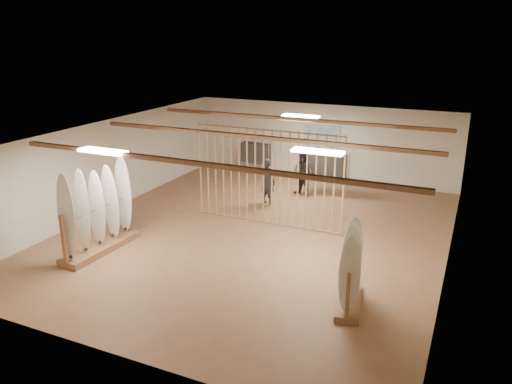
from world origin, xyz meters
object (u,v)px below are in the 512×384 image
at_px(rack_left, 98,223).
at_px(shopper_b, 303,170).
at_px(clothing_rack_b, 327,167).
at_px(rack_right, 350,278).
at_px(shopper_a, 268,178).
at_px(clothing_rack_a, 256,153).

distance_m(rack_left, shopper_b, 7.11).
bearing_deg(rack_left, clothing_rack_b, 62.14).
distance_m(rack_right, clothing_rack_b, 7.22).
xyz_separation_m(clothing_rack_b, shopper_a, (-1.46, -1.69, -0.13)).
distance_m(rack_right, clothing_rack_a, 9.92).
height_order(clothing_rack_a, clothing_rack_b, clothing_rack_b).
bearing_deg(clothing_rack_b, rack_left, -122.56).
bearing_deg(shopper_a, rack_right, 146.97).
relative_size(rack_right, shopper_a, 1.03).
height_order(clothing_rack_b, shopper_b, shopper_b).
xyz_separation_m(rack_left, clothing_rack_a, (0.69, 8.10, 0.10)).
relative_size(clothing_rack_b, shopper_a, 0.89).
height_order(rack_right, clothing_rack_a, rack_right).
bearing_deg(shopper_b, clothing_rack_b, 56.75).
relative_size(clothing_rack_b, shopper_b, 0.84).
bearing_deg(shopper_b, rack_right, -38.74).
height_order(rack_right, clothing_rack_b, rack_right).
distance_m(clothing_rack_b, shopper_a, 2.24).
bearing_deg(shopper_a, clothing_rack_b, -111.86).
bearing_deg(rack_left, shopper_b, 65.22).
xyz_separation_m(clothing_rack_a, shopper_b, (2.54, -1.76, 0.05)).
relative_size(rack_left, shopper_a, 1.38).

